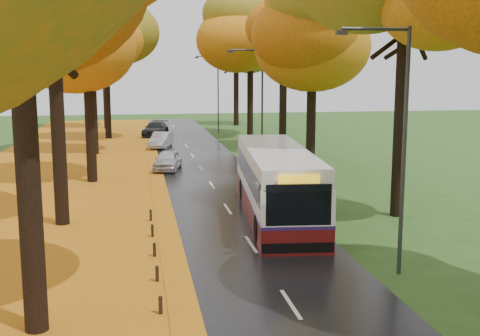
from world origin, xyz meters
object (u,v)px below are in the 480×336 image
object	(u,v)px
car_silver	(161,140)
streetlamp_mid	(259,98)
streetlamp_near	(397,132)
car_white	(168,160)
streetlamp_far	(216,88)
car_dark	(155,129)
bus	(276,181)

from	to	relation	value
car_silver	streetlamp_mid	bearing A→B (deg)	-46.03
streetlamp_near	car_white	bearing A→B (deg)	105.83
streetlamp_mid	streetlamp_near	bearing A→B (deg)	-90.00
streetlamp_mid	car_white	distance (m)	7.37
streetlamp_far	car_white	size ratio (longest dim) A/B	2.10
streetlamp_near	streetlamp_far	world-z (taller)	same
car_white	streetlamp_far	bearing A→B (deg)	88.43
car_dark	streetlamp_far	bearing A→B (deg)	29.22
streetlamp_mid	streetlamp_far	world-z (taller)	same
streetlamp_mid	car_white	world-z (taller)	streetlamp_mid
car_white	bus	bearing A→B (deg)	-59.02
bus	car_dark	size ratio (longest dim) A/B	2.50
streetlamp_near	streetlamp_mid	bearing A→B (deg)	90.00
streetlamp_mid	streetlamp_far	size ratio (longest dim) A/B	1.00
bus	car_dark	bearing A→B (deg)	102.64
streetlamp_near	car_dark	distance (m)	43.05
streetlamp_far	bus	distance (m)	36.05
streetlamp_far	car_white	distance (m)	23.41
bus	car_white	distance (m)	14.30
streetlamp_far	car_dark	bearing A→B (deg)	-165.73
streetlamp_near	bus	xyz separation A→B (m)	(-2.00, 8.14, -3.05)
streetlamp_mid	bus	xyz separation A→B (m)	(-2.00, -13.86, -3.05)
car_white	car_silver	xyz separation A→B (m)	(0.05, 11.39, 0.00)
streetlamp_far	car_white	xyz separation A→B (m)	(-6.18, -22.22, -4.03)
streetlamp_far	car_dark	distance (m)	7.62
bus	streetlamp_near	bearing A→B (deg)	-70.70
streetlamp_near	car_silver	size ratio (longest dim) A/B	2.02
bus	car_silver	distance (m)	25.38
car_white	streetlamp_mid	bearing A→B (deg)	16.02
bus	car_dark	xyz separation A→B (m)	(-4.30, 34.26, -0.93)
streetlamp_far	car_dark	world-z (taller)	streetlamp_far
streetlamp_far	car_silver	distance (m)	13.08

